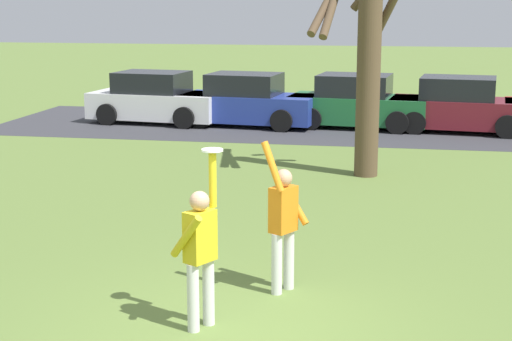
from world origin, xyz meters
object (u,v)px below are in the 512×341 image
at_px(parked_car_maroon, 461,107).
at_px(parked_car_white, 156,99).
at_px(person_catcher, 200,248).
at_px(person_defender, 283,220).
at_px(parked_car_green, 358,103).
at_px(parked_car_blue, 248,102).
at_px(frisbee_disc, 212,150).
at_px(bare_tree_tall, 366,57).

bearing_deg(parked_car_maroon, parked_car_white, -173.93).
height_order(person_catcher, parked_car_white, person_catcher).
relative_size(person_defender, parked_car_green, 0.48).
distance_m(parked_car_blue, parked_car_green, 3.33).
height_order(person_defender, frisbee_disc, frisbee_disc).
distance_m(frisbee_disc, parked_car_maroon, 15.65).
distance_m(parked_car_blue, bare_tree_tall, 7.77).
height_order(parked_car_green, parked_car_maroon, same).
height_order(parked_car_blue, parked_car_green, same).
xyz_separation_m(parked_car_maroon, bare_tree_tall, (-2.50, -6.50, 1.85)).
height_order(person_defender, parked_car_blue, person_defender).
bearing_deg(parked_car_green, parked_car_blue, -169.34).
bearing_deg(person_catcher, parked_car_blue, 38.11).
distance_m(parked_car_white, bare_tree_tall, 9.62).
relative_size(parked_car_white, parked_car_blue, 1.00).
bearing_deg(parked_car_maroon, bare_tree_tall, -104.58).
bearing_deg(bare_tree_tall, parked_car_blue, 120.52).
bearing_deg(frisbee_disc, person_catcher, -119.23).
height_order(parked_car_maroon, bare_tree_tall, bare_tree_tall).
xyz_separation_m(person_defender, parked_car_maroon, (3.18, 13.94, -0.25)).
bearing_deg(frisbee_disc, parked_car_blue, 99.40).
height_order(parked_car_blue, parked_car_maroon, same).
height_order(person_defender, parked_car_green, person_defender).
bearing_deg(bare_tree_tall, person_catcher, -99.28).
xyz_separation_m(person_defender, parked_car_green, (0.17, 14.18, -0.25)).
bearing_deg(parked_car_green, frisbee_disc, -86.58).
height_order(person_catcher, parked_car_green, person_catcher).
bearing_deg(person_catcher, parked_car_maroon, 14.79).
bearing_deg(bare_tree_tall, person_defender, -95.19).
xyz_separation_m(person_catcher, parked_car_white, (-5.34, 15.37, -0.25)).
relative_size(frisbee_disc, parked_car_white, 0.06).
height_order(person_catcher, parked_car_maroon, person_catcher).
bearing_deg(frisbee_disc, person_defender, 60.77).
bearing_deg(bare_tree_tall, parked_car_maroon, 68.95).
xyz_separation_m(person_defender, parked_car_white, (-6.11, 14.01, -0.25)).
height_order(frisbee_disc, parked_car_blue, frisbee_disc).
bearing_deg(parked_car_green, person_catcher, -86.94).
distance_m(person_catcher, parked_car_green, 15.58).
xyz_separation_m(person_catcher, parked_car_green, (0.93, 15.55, -0.25)).
distance_m(frisbee_disc, parked_car_blue, 15.38).
bearing_deg(parked_car_maroon, frisbee_disc, -97.76).
bearing_deg(parked_car_white, parked_car_blue, 5.20).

